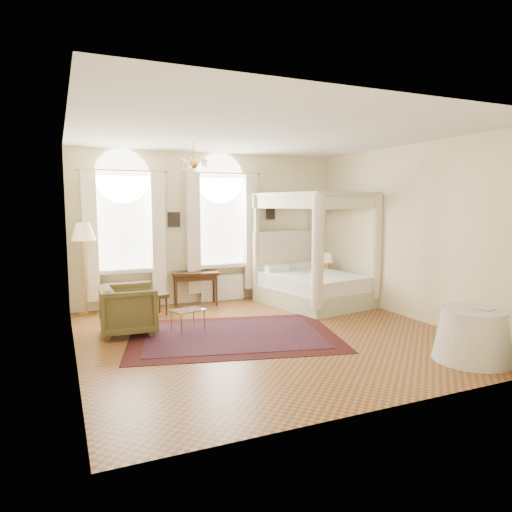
{
  "coord_description": "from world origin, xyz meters",
  "views": [
    {
      "loc": [
        -3.17,
        -6.73,
        2.19
      ],
      "look_at": [
        -0.05,
        0.4,
        1.3
      ],
      "focal_mm": 32.0,
      "sensor_mm": 36.0,
      "label": 1
    }
  ],
  "objects_px": {
    "writing_desk": "(195,277)",
    "coffee_table": "(188,312)",
    "nightstand": "(329,283)",
    "canopy_bed": "(314,279)",
    "floor_lamp": "(83,236)",
    "armchair": "(129,310)",
    "stool": "(156,297)",
    "side_table": "(473,335)"
  },
  "relations": [
    {
      "from": "stool",
      "to": "floor_lamp",
      "type": "bearing_deg",
      "value": 155.49
    },
    {
      "from": "armchair",
      "to": "nightstand",
      "type": "bearing_deg",
      "value": -71.68
    },
    {
      "from": "writing_desk",
      "to": "floor_lamp",
      "type": "height_order",
      "value": "floor_lamp"
    },
    {
      "from": "stool",
      "to": "armchair",
      "type": "distance_m",
      "value": 1.31
    },
    {
      "from": "coffee_table",
      "to": "floor_lamp",
      "type": "relative_size",
      "value": 0.35
    },
    {
      "from": "writing_desk",
      "to": "stool",
      "type": "bearing_deg",
      "value": -149.14
    },
    {
      "from": "writing_desk",
      "to": "coffee_table",
      "type": "bearing_deg",
      "value": -109.97
    },
    {
      "from": "stool",
      "to": "floor_lamp",
      "type": "height_order",
      "value": "floor_lamp"
    },
    {
      "from": "stool",
      "to": "armchair",
      "type": "relative_size",
      "value": 0.51
    },
    {
      "from": "canopy_bed",
      "to": "writing_desk",
      "type": "distance_m",
      "value": 2.58
    },
    {
      "from": "canopy_bed",
      "to": "stool",
      "type": "relative_size",
      "value": 5.42
    },
    {
      "from": "canopy_bed",
      "to": "floor_lamp",
      "type": "distance_m",
      "value": 4.83
    },
    {
      "from": "armchair",
      "to": "floor_lamp",
      "type": "distance_m",
      "value": 2.12
    },
    {
      "from": "writing_desk",
      "to": "stool",
      "type": "xyz_separation_m",
      "value": [
        -0.96,
        -0.58,
        -0.26
      ]
    },
    {
      "from": "stool",
      "to": "armchair",
      "type": "bearing_deg",
      "value": -121.73
    },
    {
      "from": "stool",
      "to": "floor_lamp",
      "type": "distance_m",
      "value": 1.84
    },
    {
      "from": "stool",
      "to": "side_table",
      "type": "height_order",
      "value": "side_table"
    },
    {
      "from": "coffee_table",
      "to": "nightstand",
      "type": "bearing_deg",
      "value": 21.99
    },
    {
      "from": "nightstand",
      "to": "coffee_table",
      "type": "height_order",
      "value": "nightstand"
    },
    {
      "from": "armchair",
      "to": "floor_lamp",
      "type": "relative_size",
      "value": 0.5
    },
    {
      "from": "canopy_bed",
      "to": "stool",
      "type": "xyz_separation_m",
      "value": [
        -3.37,
        0.36,
        -0.19
      ]
    },
    {
      "from": "canopy_bed",
      "to": "nightstand",
      "type": "height_order",
      "value": "canopy_bed"
    },
    {
      "from": "side_table",
      "to": "coffee_table",
      "type": "bearing_deg",
      "value": 136.84
    },
    {
      "from": "nightstand",
      "to": "coffee_table",
      "type": "distance_m",
      "value": 4.16
    },
    {
      "from": "canopy_bed",
      "to": "writing_desk",
      "type": "relative_size",
      "value": 2.41
    },
    {
      "from": "nightstand",
      "to": "writing_desk",
      "type": "distance_m",
      "value": 3.2
    },
    {
      "from": "nightstand",
      "to": "floor_lamp",
      "type": "xyz_separation_m",
      "value": [
        -5.4,
        0.34,
        1.25
      ]
    },
    {
      "from": "canopy_bed",
      "to": "side_table",
      "type": "distance_m",
      "value": 4.03
    },
    {
      "from": "floor_lamp",
      "to": "side_table",
      "type": "distance_m",
      "value": 7.01
    },
    {
      "from": "nightstand",
      "to": "coffee_table",
      "type": "bearing_deg",
      "value": -158.01
    },
    {
      "from": "side_table",
      "to": "stool",
      "type": "bearing_deg",
      "value": 128.93
    },
    {
      "from": "stool",
      "to": "side_table",
      "type": "relative_size",
      "value": 0.44
    },
    {
      "from": "stool",
      "to": "canopy_bed",
      "type": "bearing_deg",
      "value": -6.13
    },
    {
      "from": "nightstand",
      "to": "canopy_bed",
      "type": "bearing_deg",
      "value": -141.95
    },
    {
      "from": "stool",
      "to": "coffee_table",
      "type": "height_order",
      "value": "stool"
    },
    {
      "from": "canopy_bed",
      "to": "armchair",
      "type": "height_order",
      "value": "canopy_bed"
    },
    {
      "from": "canopy_bed",
      "to": "armchair",
      "type": "bearing_deg",
      "value": -169.51
    },
    {
      "from": "writing_desk",
      "to": "armchair",
      "type": "distance_m",
      "value": 2.37
    },
    {
      "from": "armchair",
      "to": "stool",
      "type": "bearing_deg",
      "value": -29.06
    },
    {
      "from": "stool",
      "to": "side_table",
      "type": "xyz_separation_m",
      "value": [
        3.54,
        -4.38,
        -0.0
      ]
    },
    {
      "from": "canopy_bed",
      "to": "side_table",
      "type": "height_order",
      "value": "canopy_bed"
    },
    {
      "from": "coffee_table",
      "to": "canopy_bed",
      "type": "bearing_deg",
      "value": 17.22
    }
  ]
}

